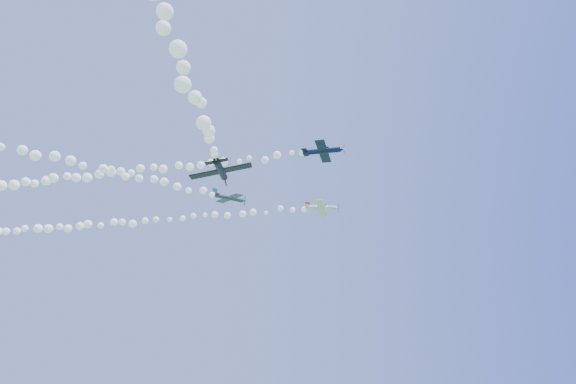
{
  "coord_description": "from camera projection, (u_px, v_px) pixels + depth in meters",
  "views": [
    {
      "loc": [
        -8.5,
        -89.51,
        15.22
      ],
      "look_at": [
        4.66,
        -7.98,
        47.09
      ],
      "focal_mm": 30.0,
      "sensor_mm": 36.0,
      "label": 1
    }
  ],
  "objects": [
    {
      "name": "smoke_trail_navy",
      "position": [
        109.0,
        174.0,
        93.75
      ],
      "size": [
        74.2,
        32.19,
        3.05
      ],
      "primitive_type": null,
      "color": "white"
    },
    {
      "name": "smoke_trail_white",
      "position": [
        129.0,
        222.0,
        112.07
      ],
      "size": [
        80.57,
        32.95,
        3.19
      ],
      "primitive_type": null,
      "color": "white"
    },
    {
      "name": "plane_navy",
      "position": [
        323.0,
        151.0,
        84.83
      ],
      "size": [
        7.71,
        8.17,
        2.46
      ],
      "rotation": [
        -0.05,
        0.01,
        -0.39
      ],
      "color": "#0D153C"
    },
    {
      "name": "plane_grey",
      "position": [
        229.0,
        198.0,
        91.81
      ],
      "size": [
        7.17,
        7.58,
        2.05
      ],
      "rotation": [
        0.09,
        -0.03,
        0.48
      ],
      "color": "#343D4B"
    },
    {
      "name": "plane_black",
      "position": [
        221.0,
        170.0,
        62.46
      ],
      "size": [
        8.15,
        7.83,
        2.48
      ],
      "rotation": [
        -0.2,
        -0.09,
        1.39
      ],
      "color": "black"
    },
    {
      "name": "plane_white",
      "position": [
        322.0,
        208.0,
        103.36
      ],
      "size": [
        7.52,
        8.0,
        2.94
      ],
      "rotation": [
        -0.14,
        0.09,
        -0.37
      ],
      "color": "white"
    }
  ]
}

